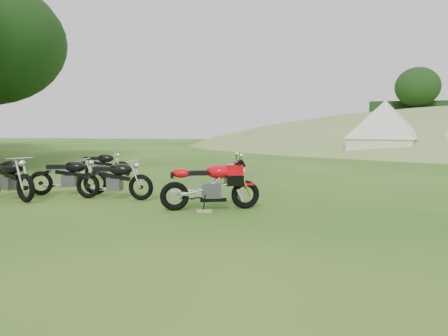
% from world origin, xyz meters
% --- Properties ---
extents(ground, '(120.00, 120.00, 0.00)m').
position_xyz_m(ground, '(0.00, 0.00, 0.00)').
color(ground, '#195211').
rests_on(ground, ground).
extents(sport_motorcycle, '(1.86, 1.09, 1.09)m').
position_xyz_m(sport_motorcycle, '(-0.78, 1.79, 0.55)').
color(sport_motorcycle, red).
rests_on(sport_motorcycle, ground).
extents(plywood_board, '(0.33, 0.29, 0.02)m').
position_xyz_m(plywood_board, '(-0.84, 1.57, 0.01)').
color(plywood_board, tan).
rests_on(plywood_board, ground).
extents(vintage_moto_a, '(1.93, 1.17, 1.01)m').
position_xyz_m(vintage_moto_a, '(-5.38, 1.99, 0.50)').
color(vintage_moto_a, black).
rests_on(vintage_moto_a, ground).
extents(vintage_moto_b, '(1.76, 0.41, 0.93)m').
position_xyz_m(vintage_moto_b, '(-3.14, 2.52, 0.46)').
color(vintage_moto_b, black).
rests_on(vintage_moto_b, ground).
extents(vintage_moto_c, '(1.81, 0.86, 0.93)m').
position_xyz_m(vintage_moto_c, '(-4.47, 2.85, 0.46)').
color(vintage_moto_c, black).
rests_on(vintage_moto_c, ground).
extents(vintage_moto_d, '(1.78, 0.97, 0.92)m').
position_xyz_m(vintage_moto_d, '(-5.24, 5.78, 0.46)').
color(vintage_moto_d, black).
rests_on(vintage_moto_d, ground).
extents(tent_mid, '(4.25, 4.25, 2.92)m').
position_xyz_m(tent_mid, '(4.71, 19.39, 1.46)').
color(tent_mid, silver).
rests_on(tent_mid, ground).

